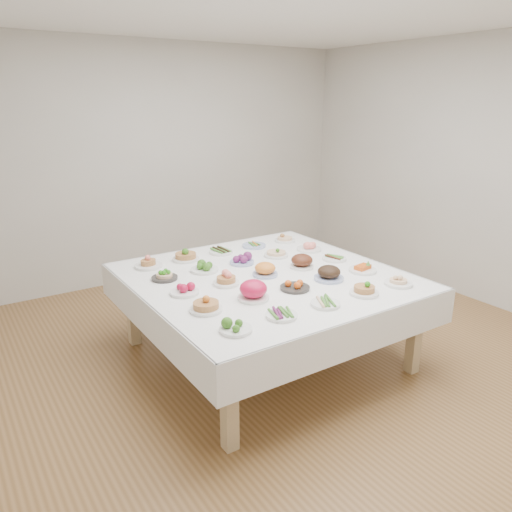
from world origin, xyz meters
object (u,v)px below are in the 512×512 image
dish_24 (285,237)px  dish_0 (236,325)px  display_table (266,283)px  dish_12 (265,268)px

dish_24 → dish_0: bearing=-134.9°
display_table → dish_12: 0.13m
dish_12 → dish_24: bearing=44.6°
display_table → dish_0: size_ratio=10.19×
display_table → dish_0: 1.06m
dish_24 → display_table: bearing=-135.0°
dish_0 → dish_24: bearing=45.1°
display_table → dish_0: dish_0 is taller
display_table → dish_12: bearing=163.3°
display_table → dish_12: dish_12 is taller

